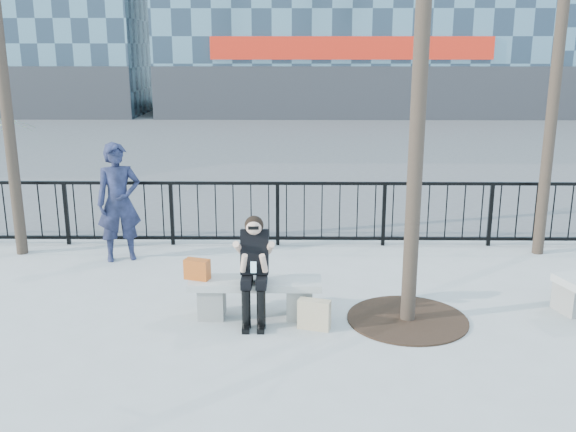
{
  "coord_description": "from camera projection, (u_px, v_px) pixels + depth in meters",
  "views": [
    {
      "loc": [
        0.49,
        -7.51,
        3.32
      ],
      "look_at": [
        0.4,
        0.8,
        1.1
      ],
      "focal_mm": 40.0,
      "sensor_mm": 36.0,
      "label": 1
    }
  ],
  "objects": [
    {
      "name": "ground",
      "position": [
        256.0,
        316.0,
        8.11
      ],
      "size": [
        120.0,
        120.0,
        0.0
      ],
      "primitive_type": "plane",
      "color": "gray",
      "rests_on": "ground"
    },
    {
      "name": "street_surface",
      "position": [
        281.0,
        142.0,
        22.6
      ],
      "size": [
        60.0,
        23.0,
        0.01
      ],
      "primitive_type": "cube",
      "color": "#474747",
      "rests_on": "ground"
    },
    {
      "name": "railing",
      "position": [
        266.0,
        214.0,
        10.87
      ],
      "size": [
        14.0,
        0.06,
        1.1
      ],
      "color": "black",
      "rests_on": "ground"
    },
    {
      "name": "tree_grate",
      "position": [
        407.0,
        319.0,
        7.99
      ],
      "size": [
        1.5,
        1.5,
        0.02
      ],
      "primitive_type": "cylinder",
      "color": "black",
      "rests_on": "ground"
    },
    {
      "name": "bench_main",
      "position": [
        255.0,
        294.0,
        8.04
      ],
      "size": [
        1.65,
        0.46,
        0.49
      ],
      "color": "slate",
      "rests_on": "ground"
    },
    {
      "name": "seated_woman",
      "position": [
        254.0,
        270.0,
        7.79
      ],
      "size": [
        0.5,
        0.64,
        1.34
      ],
      "color": "black",
      "rests_on": "ground"
    },
    {
      "name": "handbag",
      "position": [
        197.0,
        269.0,
        7.98
      ],
      "size": [
        0.34,
        0.23,
        0.26
      ],
      "primitive_type": "cube",
      "rotation": [
        0.0,
        0.0,
        -0.31
      ],
      "color": "#B84C16",
      "rests_on": "bench_main"
    },
    {
      "name": "shopping_bag",
      "position": [
        314.0,
        314.0,
        7.71
      ],
      "size": [
        0.41,
        0.25,
        0.37
      ],
      "primitive_type": "cube",
      "rotation": [
        0.0,
        0.0,
        -0.29
      ],
      "color": "beige",
      "rests_on": "ground"
    },
    {
      "name": "standing_man",
      "position": [
        119.0,
        202.0,
        10.03
      ],
      "size": [
        0.8,
        0.67,
        1.88
      ],
      "primitive_type": "imported",
      "rotation": [
        0.0,
        0.0,
        0.37
      ],
      "color": "black",
      "rests_on": "ground"
    }
  ]
}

